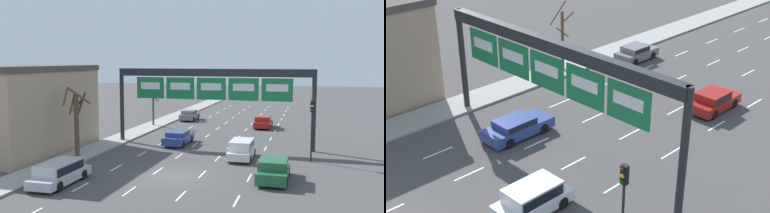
% 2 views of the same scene
% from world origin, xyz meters
% --- Properties ---
extents(ground_plane, '(220.00, 220.00, 0.00)m').
position_xyz_m(ground_plane, '(0.00, 0.00, 0.00)').
color(ground_plane, '#474444').
extents(sidewalk_left, '(2.80, 110.00, 0.15)m').
position_xyz_m(sidewalk_left, '(-9.65, 0.00, 0.07)').
color(sidewalk_left, '#999993').
rests_on(sidewalk_left, ground_plane).
extents(lane_dashes, '(10.02, 67.00, 0.01)m').
position_xyz_m(lane_dashes, '(-0.00, 13.50, 0.00)').
color(lane_dashes, white).
rests_on(lane_dashes, ground_plane).
extents(sign_gantry, '(18.51, 0.70, 7.16)m').
position_xyz_m(sign_gantry, '(-0.00, 10.83, 5.92)').
color(sign_gantry, '#232628').
rests_on(sign_gantry, ground_plane).
extents(building_near, '(9.39, 13.23, 7.48)m').
position_xyz_m(building_near, '(-16.05, 4.12, 3.75)').
color(building_near, tan).
rests_on(building_near, ground_plane).
extents(suv_white, '(1.86, 4.01, 1.57)m').
position_xyz_m(suv_white, '(3.54, 6.34, 0.88)').
color(suv_white, silver).
rests_on(suv_white, ground_plane).
extents(car_red, '(1.90, 4.20, 1.41)m').
position_xyz_m(car_red, '(3.39, 22.95, 0.75)').
color(car_red, maroon).
rests_on(car_red, ground_plane).
extents(car_grey, '(1.84, 4.00, 1.36)m').
position_xyz_m(car_grey, '(-6.77, 26.77, 0.73)').
color(car_grey, slate).
rests_on(car_grey, ground_plane).
extents(car_green, '(1.99, 4.45, 1.50)m').
position_xyz_m(car_green, '(6.57, 0.69, 0.80)').
color(car_green, '#235B38').
rests_on(car_green, ground_plane).
extents(suv_silver, '(1.89, 4.79, 1.49)m').
position_xyz_m(suv_silver, '(-6.55, -3.85, 0.84)').
color(suv_silver, '#B7B7BC').
rests_on(suv_silver, ground_plane).
extents(car_blue, '(1.89, 4.64, 1.29)m').
position_xyz_m(car_blue, '(-3.22, 10.75, 0.70)').
color(car_blue, navy).
rests_on(car_blue, ground_plane).
extents(traffic_light_near_gantry, '(0.30, 0.35, 4.86)m').
position_xyz_m(traffic_light_near_gantry, '(8.92, 6.83, 3.46)').
color(traffic_light_near_gantry, black).
rests_on(traffic_light_near_gantry, ground_plane).
extents(tree_bare_closest, '(1.68, 1.67, 5.45)m').
position_xyz_m(tree_bare_closest, '(-9.60, 20.71, 2.87)').
color(tree_bare_closest, brown).
rests_on(tree_bare_closest, sidewalk_left).
extents(tree_bare_second, '(2.45, 2.15, 5.72)m').
position_xyz_m(tree_bare_second, '(-9.51, 3.24, 3.27)').
color(tree_bare_second, brown).
rests_on(tree_bare_second, sidewalk_left).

